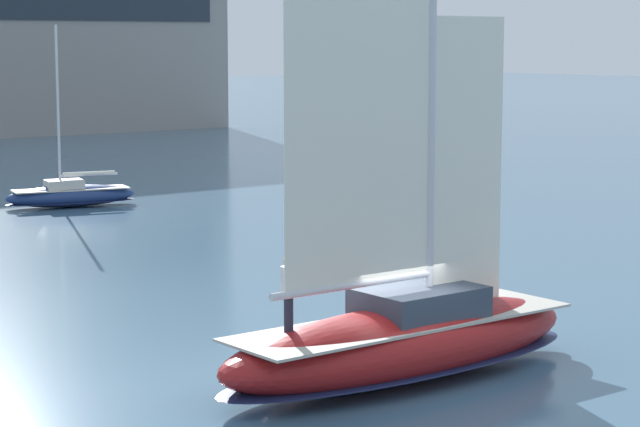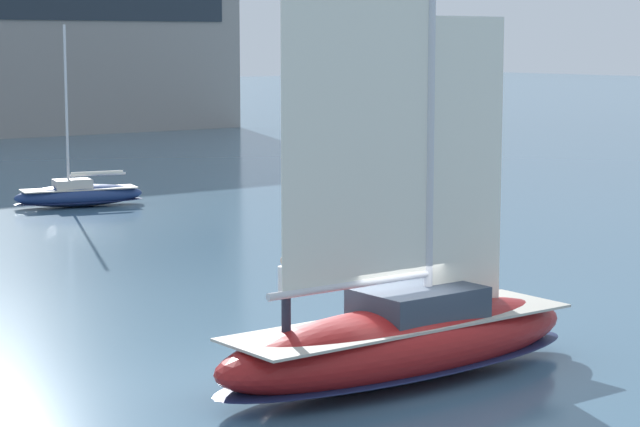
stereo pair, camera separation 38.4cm
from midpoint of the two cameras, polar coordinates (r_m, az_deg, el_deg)
The scene contains 3 objects.
ground_plane at distance 28.20m, azimuth 4.12°, elevation -7.56°, with size 400.00×400.00×0.00m, color #42667F.
sailboat_main at distance 27.94m, azimuth 4.16°, elevation -5.44°, with size 9.86×2.78×13.55m.
sailboat_moored_far_slip at distance 57.93m, azimuth -10.78°, elevation 0.87°, with size 6.20×2.99×8.23m.
Camera 2 is at (-17.85, -20.48, 7.51)m, focal length 70.00 mm.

